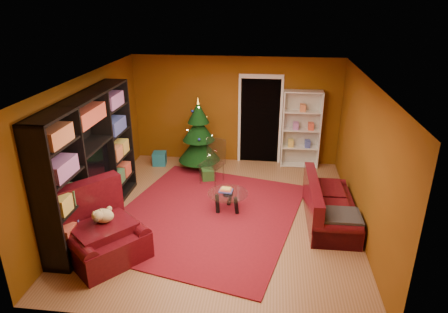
# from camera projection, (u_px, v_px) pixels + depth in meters

# --- Properties ---
(floor) EXTENTS (5.00, 5.50, 0.05)m
(floor) POSITION_uv_depth(u_px,v_px,m) (222.00, 216.00, 7.67)
(floor) COLOR brown
(floor) RESTS_ON ground
(ceiling) EXTENTS (5.00, 5.50, 0.05)m
(ceiling) POSITION_uv_depth(u_px,v_px,m) (221.00, 78.00, 6.66)
(ceiling) COLOR silver
(ceiling) RESTS_ON wall_back
(wall_back) EXTENTS (5.00, 0.05, 2.60)m
(wall_back) POSITION_uv_depth(u_px,v_px,m) (236.00, 110.00, 9.71)
(wall_back) COLOR brown
(wall_back) RESTS_ON ground
(wall_left) EXTENTS (0.05, 5.50, 2.60)m
(wall_left) POSITION_uv_depth(u_px,v_px,m) (87.00, 146.00, 7.44)
(wall_left) COLOR brown
(wall_left) RESTS_ON ground
(wall_right) EXTENTS (0.05, 5.50, 2.60)m
(wall_right) POSITION_uv_depth(u_px,v_px,m) (366.00, 158.00, 6.89)
(wall_right) COLOR brown
(wall_right) RESTS_ON ground
(doorway) EXTENTS (1.06, 0.60, 2.16)m
(doorway) POSITION_uv_depth(u_px,v_px,m) (260.00, 122.00, 9.70)
(doorway) COLOR black
(doorway) RESTS_ON floor
(rug) EXTENTS (4.02, 4.42, 0.02)m
(rug) POSITION_uv_depth(u_px,v_px,m) (206.00, 215.00, 7.63)
(rug) COLOR maroon
(rug) RESTS_ON floor
(media_unit) EXTENTS (0.50, 3.08, 2.35)m
(media_unit) POSITION_uv_depth(u_px,v_px,m) (90.00, 163.00, 7.03)
(media_unit) COLOR black
(media_unit) RESTS_ON floor
(christmas_tree) EXTENTS (1.27, 1.27, 1.77)m
(christmas_tree) POSITION_uv_depth(u_px,v_px,m) (199.00, 135.00, 9.40)
(christmas_tree) COLOR black
(christmas_tree) RESTS_ON floor
(gift_box_teal) EXTENTS (0.35, 0.35, 0.32)m
(gift_box_teal) POSITION_uv_depth(u_px,v_px,m) (160.00, 158.00, 9.85)
(gift_box_teal) COLOR #186784
(gift_box_teal) RESTS_ON floor
(gift_box_green) EXTENTS (0.33, 0.33, 0.26)m
(gift_box_green) POSITION_uv_depth(u_px,v_px,m) (208.00, 175.00, 9.04)
(gift_box_green) COLOR #275E24
(gift_box_green) RESTS_ON floor
(white_bookshelf) EXTENTS (0.89, 0.33, 1.92)m
(white_bookshelf) POSITION_uv_depth(u_px,v_px,m) (301.00, 130.00, 9.49)
(white_bookshelf) COLOR white
(white_bookshelf) RESTS_ON floor
(armchair) EXTENTS (1.72, 1.72, 0.95)m
(armchair) POSITION_uv_depth(u_px,v_px,m) (103.00, 231.00, 6.28)
(armchair) COLOR #410911
(armchair) RESTS_ON rug
(dog) EXTENTS (0.49, 0.50, 0.31)m
(dog) POSITION_uv_depth(u_px,v_px,m) (103.00, 216.00, 6.26)
(dog) COLOR beige
(dog) RESTS_ON armchair
(sofa) EXTENTS (0.86, 1.88, 0.80)m
(sofa) POSITION_uv_depth(u_px,v_px,m) (331.00, 202.00, 7.31)
(sofa) COLOR #410911
(sofa) RESTS_ON rug
(coffee_table) EXTENTS (0.85, 0.85, 0.49)m
(coffee_table) POSITION_uv_depth(u_px,v_px,m) (228.00, 202.00, 7.72)
(coffee_table) COLOR gray
(coffee_table) RESTS_ON rug
(acrylic_chair) EXTENTS (0.61, 0.64, 0.91)m
(acrylic_chair) POSITION_uv_depth(u_px,v_px,m) (212.00, 164.00, 8.77)
(acrylic_chair) COLOR #66605B
(acrylic_chair) RESTS_ON rug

